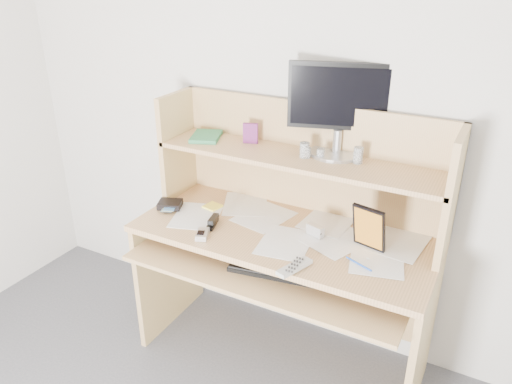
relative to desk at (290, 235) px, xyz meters
The scene contains 19 objects.
back_wall 0.60m from the desk, 90.00° to the left, with size 3.60×0.04×2.50m, color beige.
desk is the anchor object (origin of this frame).
paper_clutter 0.10m from the desk, 90.00° to the right, with size 1.32×0.54×0.01m, color silver.
keyboard 0.26m from the desk, 80.60° to the right, with size 0.41×0.20×0.03m.
tv_remote 0.39m from the desk, 62.85° to the right, with size 0.05×0.17×0.02m, color #ACACA7.
flip_phone 0.43m from the desk, 136.72° to the right, with size 0.05×0.10×0.03m, color silver.
stapler 0.38m from the desk, 151.61° to the right, with size 0.03×0.12×0.04m, color black.
wallet 0.64m from the desk, 169.11° to the right, with size 0.12×0.10×0.03m, color black.
sticky_note_pad 0.44m from the desk, behind, with size 0.08×0.08×0.01m, color yellow.
digital_camera 0.17m from the desk, 16.16° to the right, with size 0.08×0.03×0.05m, color silver.
game_case 0.43m from the desk, ahead, with size 0.15×0.02×0.21m, color black.
blue_pen 0.44m from the desk, 25.16° to the right, with size 0.01×0.01×0.13m, color #1644AC.
card_box 0.54m from the desk, 155.92° to the left, with size 0.07×0.02×0.10m, color maroon.
shelf_book 0.66m from the desk, behind, with size 0.14×0.19×0.02m, color #338043.
chip_stack_a 0.42m from the desk, 59.19° to the left, with size 0.04×0.04×0.05m, color black.
chip_stack_b 0.43m from the desk, 65.23° to the left, with size 0.04×0.04×0.07m, color white.
chip_stack_c 0.43m from the desk, 41.22° to the left, with size 0.04×0.04×0.05m, color black.
chip_stack_d 0.51m from the desk, 22.77° to the left, with size 0.04×0.04×0.07m, color silver.
monitor 0.66m from the desk, 52.88° to the left, with size 0.47×0.24×0.42m.
Camera 1 is at (0.84, -0.37, 1.90)m, focal length 35.00 mm.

